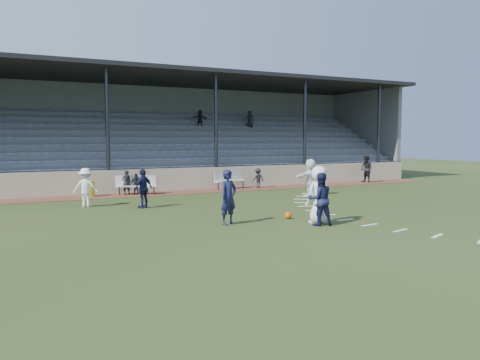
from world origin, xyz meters
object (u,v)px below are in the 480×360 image
at_px(trash_bin, 90,189).
at_px(player_white_lead, 319,195).
at_px(player_navy_lead, 229,197).
at_px(bench_right, 230,178).
at_px(football, 288,215).
at_px(bench_left, 136,183).
at_px(official, 366,169).

relative_size(trash_bin, player_white_lead, 0.40).
bearing_deg(trash_bin, player_navy_lead, -73.06).
xyz_separation_m(bench_right, football, (-2.37, -9.89, -0.46)).
relative_size(football, player_navy_lead, 0.13).
bearing_deg(player_white_lead, football, -77.68).
distance_m(bench_left, player_white_lead, 11.22).
height_order(bench_left, player_white_lead, player_white_lead).
relative_size(bench_left, official, 1.16).
bearing_deg(player_navy_lead, bench_left, 74.04).
distance_m(bench_left, official, 14.84).
bearing_deg(trash_bin, official, -0.55).
bearing_deg(football, trash_bin, 118.89).
height_order(player_navy_lead, official, player_navy_lead).
relative_size(trash_bin, player_navy_lead, 0.42).
bearing_deg(bench_left, trash_bin, -163.48).
height_order(bench_right, player_white_lead, player_white_lead).
bearing_deg(trash_bin, bench_right, 2.52).
height_order(bench_left, player_navy_lead, player_navy_lead).
distance_m(bench_right, player_white_lead, 11.30).
relative_size(player_navy_lead, official, 1.04).
height_order(player_white_lead, player_navy_lead, player_white_lead).
xyz_separation_m(football, player_navy_lead, (-2.34, -0.08, 0.78)).
height_order(bench_left, official, official).
distance_m(bench_left, player_navy_lead, 9.55).
height_order(player_white_lead, official, player_white_lead).
height_order(football, player_white_lead, player_white_lead).
distance_m(bench_left, football, 9.93).
bearing_deg(football, official, 38.56).
relative_size(bench_left, bench_right, 0.99).
bearing_deg(official, trash_bin, -94.83).
bearing_deg(player_white_lead, player_navy_lead, -28.99).
bearing_deg(trash_bin, football, -61.11).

